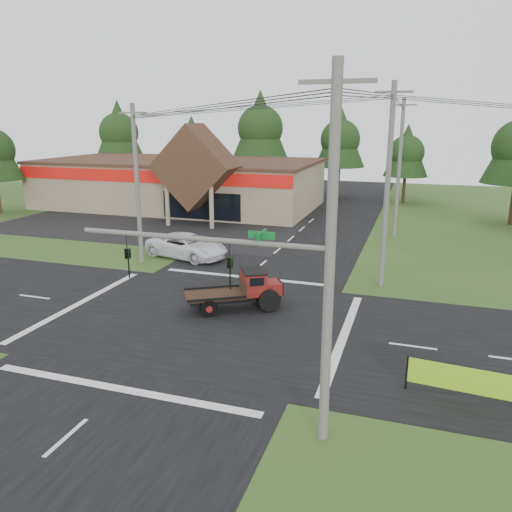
% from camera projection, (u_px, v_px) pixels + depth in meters
% --- Properties ---
extents(ground, '(120.00, 120.00, 0.00)m').
position_uv_depth(ground, '(201.00, 319.00, 24.51)').
color(ground, '#2A4B1A').
rests_on(ground, ground).
extents(road_ns, '(12.00, 120.00, 0.02)m').
position_uv_depth(road_ns, '(201.00, 319.00, 24.51)').
color(road_ns, black).
rests_on(road_ns, ground).
extents(road_ew, '(120.00, 12.00, 0.02)m').
position_uv_depth(road_ew, '(201.00, 319.00, 24.51)').
color(road_ew, black).
rests_on(road_ew, ground).
extents(parking_apron, '(28.00, 14.00, 0.02)m').
position_uv_depth(parking_apron, '(147.00, 226.00, 46.13)').
color(parking_apron, black).
rests_on(parking_apron, ground).
extents(cvs_building, '(30.40, 18.20, 9.19)m').
position_uv_depth(cvs_building, '(180.00, 182.00, 55.60)').
color(cvs_building, gray).
rests_on(cvs_building, ground).
extents(traffic_signal_mast, '(8.12, 0.24, 7.00)m').
position_uv_depth(traffic_signal_mast, '(272.00, 296.00, 14.72)').
color(traffic_signal_mast, '#595651').
rests_on(traffic_signal_mast, ground).
extents(utility_pole_nr, '(2.00, 0.30, 11.00)m').
position_uv_depth(utility_pole_nr, '(330.00, 262.00, 13.89)').
color(utility_pole_nr, '#595651').
rests_on(utility_pole_nr, ground).
extents(utility_pole_nw, '(2.00, 0.30, 10.50)m').
position_uv_depth(utility_pole_nw, '(137.00, 184.00, 32.83)').
color(utility_pole_nw, '#595651').
rests_on(utility_pole_nw, ground).
extents(utility_pole_ne, '(2.00, 0.30, 11.50)m').
position_uv_depth(utility_pole_ne, '(387.00, 186.00, 27.89)').
color(utility_pole_ne, '#595651').
rests_on(utility_pole_ne, ground).
extents(utility_pole_n, '(2.00, 0.30, 11.20)m').
position_uv_depth(utility_pole_n, '(399.00, 167.00, 40.76)').
color(utility_pole_n, '#595651').
rests_on(utility_pole_n, ground).
extents(tree_row_a, '(6.72, 6.72, 12.12)m').
position_uv_depth(tree_row_a, '(119.00, 131.00, 68.07)').
color(tree_row_a, '#332316').
rests_on(tree_row_a, ground).
extents(tree_row_b, '(5.60, 5.60, 10.10)m').
position_uv_depth(tree_row_b, '(192.00, 141.00, 67.25)').
color(tree_row_b, '#332316').
rests_on(tree_row_b, ground).
extents(tree_row_c, '(7.28, 7.28, 13.13)m').
position_uv_depth(tree_row_c, '(260.00, 126.00, 62.80)').
color(tree_row_c, '#332316').
rests_on(tree_row_c, ground).
extents(tree_row_d, '(6.16, 6.16, 11.11)m').
position_uv_depth(tree_row_d, '(340.00, 138.00, 61.06)').
color(tree_row_d, '#332316').
rests_on(tree_row_d, ground).
extents(tree_row_e, '(5.04, 5.04, 9.09)m').
position_uv_depth(tree_row_e, '(407.00, 151.00, 57.18)').
color(tree_row_e, '#332316').
rests_on(tree_row_e, ground).
extents(antique_flatbed_truck, '(5.22, 4.15, 2.07)m').
position_uv_depth(antique_flatbed_truck, '(235.00, 290.00, 25.54)').
color(antique_flatbed_truck, '#570C0D').
rests_on(antique_flatbed_truck, ground).
extents(roadside_banner, '(3.84, 0.48, 1.31)m').
position_uv_depth(roadside_banner, '(463.00, 383.00, 17.24)').
color(roadside_banner, '#8DCA1B').
rests_on(roadside_banner, ground).
extents(white_pickup, '(6.55, 4.21, 1.68)m').
position_uv_depth(white_pickup, '(187.00, 246.00, 35.32)').
color(white_pickup, white).
rests_on(white_pickup, ground).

